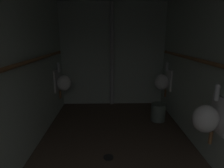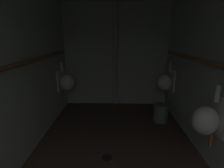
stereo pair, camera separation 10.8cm
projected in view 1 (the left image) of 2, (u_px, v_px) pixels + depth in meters
wall_left at (6, 77)px, 1.95m from camera, size 0.06×4.58×2.35m
wall_back at (113, 56)px, 4.16m from camera, size 2.52×0.06×2.35m
urinal_left_mid at (63, 82)px, 3.71m from camera, size 0.32×0.30×0.76m
urinal_right_mid at (207, 118)px, 2.09m from camera, size 0.32×0.30×0.76m
urinal_right_far at (163, 81)px, 3.79m from camera, size 0.32×0.30×0.76m
supply_pipe_left at (13, 67)px, 1.93m from camera, size 0.06×3.82×0.06m
supply_pipe_right at (219, 65)px, 2.00m from camera, size 0.06×3.85×0.06m
standpipe_back_wall at (112, 56)px, 4.06m from camera, size 0.09×0.09×2.30m
floor_drain at (108, 157)px, 2.45m from camera, size 0.14×0.14×0.01m
waste_bin at (158, 112)px, 3.50m from camera, size 0.28×0.28×0.34m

